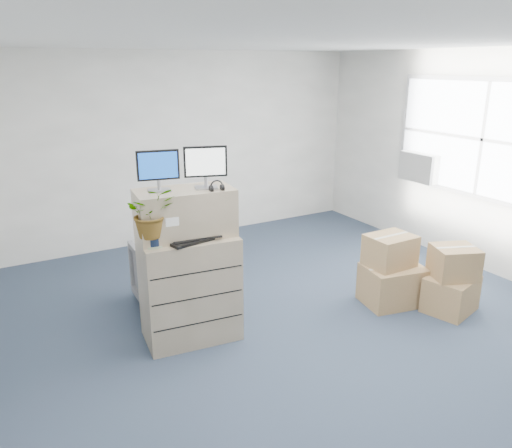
% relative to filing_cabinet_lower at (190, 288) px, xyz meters
% --- Properties ---
extents(ground, '(7.00, 7.00, 0.00)m').
position_rel_filing_cabinet_lower_xyz_m(ground, '(1.02, -0.62, -0.53)').
color(ground, '#2A374C').
rests_on(ground, ground).
extents(wall_back, '(6.00, 0.02, 2.80)m').
position_rel_filing_cabinet_lower_xyz_m(wall_back, '(1.02, 2.89, 0.87)').
color(wall_back, beige).
rests_on(wall_back, ground).
extents(window, '(0.07, 2.72, 1.52)m').
position_rel_filing_cabinet_lower_xyz_m(window, '(3.97, -0.12, 1.17)').
color(window, '#99999C').
rests_on(window, wall_right).
extents(ac_unit, '(0.24, 0.60, 0.40)m').
position_rel_filing_cabinet_lower_xyz_m(ac_unit, '(3.89, 0.78, 0.67)').
color(ac_unit, silver).
rests_on(ac_unit, wall_right).
extents(filing_cabinet_lower, '(0.96, 0.65, 1.05)m').
position_rel_filing_cabinet_lower_xyz_m(filing_cabinet_lower, '(0.00, 0.00, 0.00)').
color(filing_cabinet_lower, gray).
rests_on(filing_cabinet_lower, ground).
extents(filing_cabinet_upper, '(0.95, 0.55, 0.45)m').
position_rel_filing_cabinet_lower_xyz_m(filing_cabinet_upper, '(0.01, 0.05, 0.75)').
color(filing_cabinet_upper, gray).
rests_on(filing_cabinet_upper, filing_cabinet_lower).
extents(monitor_left, '(0.38, 0.18, 0.38)m').
position_rel_filing_cabinet_lower_xyz_m(monitor_left, '(-0.21, 0.10, 1.19)').
color(monitor_left, '#99999E').
rests_on(monitor_left, filing_cabinet_upper).
extents(monitor_right, '(0.39, 0.21, 0.39)m').
position_rel_filing_cabinet_lower_xyz_m(monitor_right, '(0.20, -0.01, 1.20)').
color(monitor_right, '#99999E').
rests_on(monitor_right, filing_cabinet_upper).
extents(headphones, '(0.13, 0.03, 0.13)m').
position_rel_filing_cabinet_lower_xyz_m(headphones, '(0.25, -0.14, 1.01)').
color(headphones, black).
rests_on(headphones, filing_cabinet_upper).
extents(keyboard, '(0.55, 0.31, 0.03)m').
position_rel_filing_cabinet_lower_xyz_m(keyboard, '(0.03, -0.12, 0.54)').
color(keyboard, black).
rests_on(keyboard, filing_cabinet_lower).
extents(mouse, '(0.10, 0.07, 0.03)m').
position_rel_filing_cabinet_lower_xyz_m(mouse, '(0.31, -0.14, 0.54)').
color(mouse, silver).
rests_on(mouse, filing_cabinet_lower).
extents(water_bottle, '(0.07, 0.07, 0.26)m').
position_rel_filing_cabinet_lower_xyz_m(water_bottle, '(0.11, 0.04, 0.66)').
color(water_bottle, gray).
rests_on(water_bottle, filing_cabinet_lower).
extents(phone_dock, '(0.06, 0.06, 0.13)m').
position_rel_filing_cabinet_lower_xyz_m(phone_dock, '(-0.03, 0.03, 0.57)').
color(phone_dock, silver).
rests_on(phone_dock, filing_cabinet_lower).
extents(external_drive, '(0.26, 0.23, 0.07)m').
position_rel_filing_cabinet_lower_xyz_m(external_drive, '(0.34, 0.05, 0.56)').
color(external_drive, black).
rests_on(external_drive, filing_cabinet_lower).
extents(tissue_box, '(0.29, 0.18, 0.10)m').
position_rel_filing_cabinet_lower_xyz_m(tissue_box, '(0.36, 0.03, 0.64)').
color(tissue_box, '#3F87D9').
rests_on(tissue_box, external_drive).
extents(potted_plant, '(0.48, 0.52, 0.44)m').
position_rel_filing_cabinet_lower_xyz_m(potted_plant, '(-0.36, -0.06, 0.78)').
color(potted_plant, '#91A283').
rests_on(potted_plant, filing_cabinet_lower).
extents(office_chair, '(0.82, 0.77, 0.81)m').
position_rel_filing_cabinet_lower_xyz_m(office_chair, '(0.09, 0.73, -0.12)').
color(office_chair, slate).
rests_on(office_chair, ground).
extents(cardboard_boxes, '(1.11, 1.05, 0.80)m').
position_rel_filing_cabinet_lower_xyz_m(cardboard_boxes, '(2.44, -0.63, -0.18)').
color(cardboard_boxes, olive).
rests_on(cardboard_boxes, ground).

